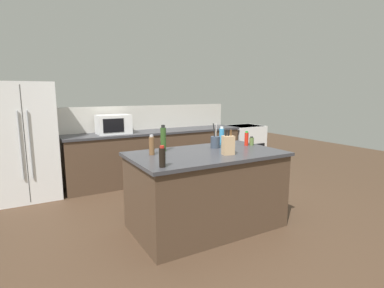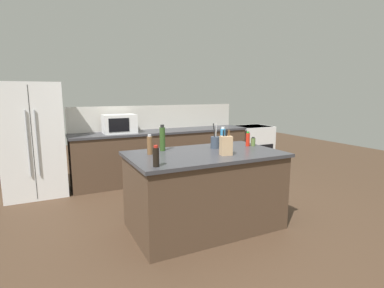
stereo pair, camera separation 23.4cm
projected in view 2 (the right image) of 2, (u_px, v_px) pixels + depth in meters
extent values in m
plane|color=#473323|center=(204.00, 226.00, 3.74)|extent=(14.00, 14.00, 0.00)
cube|color=#4C3828|center=(163.00, 156.00, 5.74)|extent=(3.34, 0.62, 0.90)
cube|color=#38383D|center=(163.00, 132.00, 5.66)|extent=(3.38, 0.66, 0.04)
cube|color=beige|center=(157.00, 117.00, 5.90)|extent=(3.34, 0.03, 0.46)
cube|color=#4C3828|center=(205.00, 192.00, 3.67)|extent=(1.76, 1.02, 0.90)
cube|color=#38383D|center=(205.00, 154.00, 3.59)|extent=(1.82, 1.08, 0.04)
cube|color=white|center=(33.00, 140.00, 4.76)|extent=(0.91, 0.72, 1.81)
cube|color=#2D2D2D|center=(33.00, 143.00, 4.44)|extent=(0.01, 0.00, 1.72)
cylinder|color=#ADB2B7|center=(28.00, 144.00, 4.40)|extent=(0.02, 0.02, 0.99)
cylinder|color=#ADB2B7|center=(37.00, 143.00, 4.45)|extent=(0.02, 0.02, 0.99)
cube|color=white|center=(252.00, 147.00, 6.66)|extent=(0.76, 0.64, 0.92)
cube|color=black|center=(262.00, 154.00, 6.39)|extent=(0.61, 0.01, 0.41)
cube|color=black|center=(253.00, 126.00, 6.58)|extent=(0.68, 0.58, 0.02)
cube|color=white|center=(119.00, 124.00, 5.28)|extent=(0.56, 0.38, 0.33)
cube|color=black|center=(119.00, 125.00, 5.08)|extent=(0.35, 0.01, 0.23)
cube|color=tan|center=(226.00, 146.00, 3.42)|extent=(0.15, 0.12, 0.22)
cylinder|color=black|center=(224.00, 133.00, 3.39)|extent=(0.02, 0.02, 0.07)
cylinder|color=black|center=(226.00, 133.00, 3.40)|extent=(0.02, 0.02, 0.07)
cylinder|color=brown|center=(229.00, 133.00, 3.41)|extent=(0.02, 0.02, 0.07)
cylinder|color=#333D4C|center=(215.00, 142.00, 3.86)|extent=(0.12, 0.12, 0.15)
cylinder|color=olive|center=(216.00, 130.00, 3.85)|extent=(0.01, 0.05, 0.18)
cylinder|color=black|center=(214.00, 131.00, 3.83)|extent=(0.01, 0.05, 0.18)
cylinder|color=#B2B2B7|center=(216.00, 131.00, 3.82)|extent=(0.01, 0.03, 0.18)
cylinder|color=#B73D1E|center=(151.00, 147.00, 3.73)|extent=(0.05, 0.05, 0.08)
cylinder|color=black|center=(151.00, 143.00, 3.73)|extent=(0.03, 0.03, 0.02)
cylinder|color=red|center=(248.00, 140.00, 4.01)|extent=(0.05, 0.05, 0.17)
cylinder|color=green|center=(248.00, 132.00, 3.99)|extent=(0.03, 0.03, 0.02)
cylinder|color=#3384BC|center=(223.00, 137.00, 4.08)|extent=(0.07, 0.07, 0.22)
cylinder|color=white|center=(223.00, 128.00, 4.06)|extent=(0.04, 0.04, 0.03)
cylinder|color=#567038|center=(253.00, 142.00, 4.03)|extent=(0.06, 0.06, 0.10)
cylinder|color=black|center=(253.00, 138.00, 4.01)|extent=(0.04, 0.04, 0.02)
cylinder|color=black|center=(156.00, 157.00, 2.89)|extent=(0.06, 0.06, 0.19)
cylinder|color=#B22319|center=(156.00, 146.00, 2.87)|extent=(0.04, 0.04, 0.02)
cylinder|color=#2D4C1E|center=(162.00, 139.00, 3.67)|extent=(0.07, 0.07, 0.29)
cylinder|color=black|center=(162.00, 126.00, 3.65)|extent=(0.04, 0.04, 0.03)
cylinder|color=gold|center=(228.00, 146.00, 3.70)|extent=(0.07, 0.07, 0.12)
cylinder|color=gold|center=(228.00, 141.00, 3.69)|extent=(0.05, 0.05, 0.02)
cylinder|color=brown|center=(150.00, 145.00, 3.46)|extent=(0.06, 0.06, 0.21)
cylinder|color=#B2B2B7|center=(150.00, 135.00, 3.44)|extent=(0.04, 0.04, 0.03)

